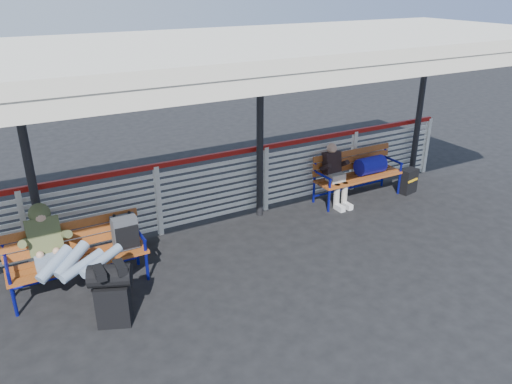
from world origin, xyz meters
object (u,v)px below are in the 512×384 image
bench_left (92,245)px  bench_right (363,168)px  traveler_man (68,256)px  suitcase_side (409,181)px  companion_person (335,174)px  luggage_stack (112,293)px

bench_left → bench_right: bench_left is taller
traveler_man → suitcase_side: bearing=5.2°
bench_left → companion_person: 4.54m
bench_right → bench_left: bearing=-173.9°
luggage_stack → bench_right: bench_right is taller
bench_right → companion_person: bearing=-179.2°
luggage_stack → bench_left: bench_left is taller
suitcase_side → traveler_man: bearing=174.1°
suitcase_side → luggage_stack: bearing=-179.4°
bench_right → suitcase_side: bench_right is taller
luggage_stack → companion_person: bearing=42.3°
companion_person → suitcase_side: bearing=-10.5°
bench_right → traveler_man: traveler_man is taller
bench_left → companion_person: bearing=6.9°
traveler_man → companion_person: 4.95m
companion_person → suitcase_side: size_ratio=2.34×
luggage_stack → bench_left: 1.04m
traveler_man → companion_person: bearing=10.4°
luggage_stack → companion_person: companion_person is taller
suitcase_side → bench_right: bearing=150.5°
luggage_stack → companion_person: size_ratio=0.72×
traveler_man → suitcase_side: size_ratio=3.34×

